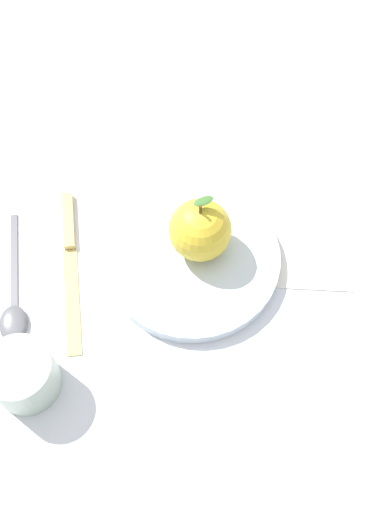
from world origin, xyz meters
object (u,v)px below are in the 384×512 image
object	(u,v)px
cup	(22,374)
knife	(70,255)
dinner_plate	(192,259)
linen_napkin	(309,233)
spoon	(13,307)
apple	(200,230)

from	to	relation	value
cup	knife	xyz separation A→B (m)	(0.17, 0.03, -0.03)
dinner_plate	linen_napkin	distance (m)	0.16
linen_napkin	knife	bearing A→B (deg)	116.29
dinner_plate	linen_napkin	bearing A→B (deg)	-53.94
dinner_plate	knife	size ratio (longest dim) A/B	1.06
spoon	linen_napkin	distance (m)	0.39
dinner_plate	linen_napkin	world-z (taller)	dinner_plate
apple	spoon	distance (m)	0.25
apple	linen_napkin	bearing A→B (deg)	-58.65
apple	spoon	size ratio (longest dim) A/B	0.53
knife	linen_napkin	distance (m)	0.32
dinner_plate	cup	world-z (taller)	cup
cup	knife	size ratio (longest dim) A/B	0.36
apple	spoon	bearing A→B (deg)	129.05
cup	linen_napkin	world-z (taller)	cup
cup	knife	world-z (taller)	cup
dinner_plate	spoon	distance (m)	0.23
apple	spoon	world-z (taller)	apple
apple	knife	distance (m)	0.18
spoon	apple	bearing A→B (deg)	-50.95
apple	cup	xyz separation A→B (m)	(-0.23, 0.13, -0.02)
spoon	linen_napkin	world-z (taller)	spoon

